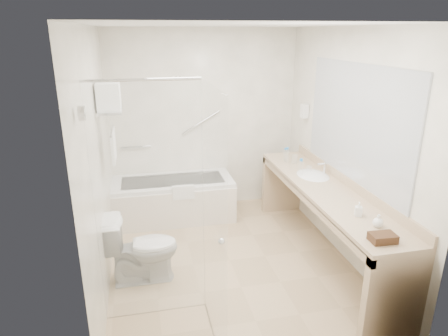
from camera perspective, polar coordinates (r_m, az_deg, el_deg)
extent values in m
plane|color=tan|center=(4.62, 0.82, -13.03)|extent=(3.20, 3.20, 0.00)
cube|color=silver|center=(3.92, 1.00, 19.75)|extent=(2.60, 3.20, 0.10)
cube|color=white|center=(5.61, -2.87, 6.64)|extent=(2.60, 0.10, 2.50)
cube|color=white|center=(2.67, 8.86, -7.90)|extent=(2.60, 0.10, 2.50)
cube|color=white|center=(4.01, -17.48, 0.72)|extent=(0.10, 3.20, 2.50)
cube|color=white|center=(4.56, 17.03, 2.91)|extent=(0.10, 3.20, 2.50)
cube|color=silver|center=(5.52, -7.22, -4.35)|extent=(1.60, 0.70, 0.55)
cube|color=beige|center=(5.20, -6.83, -6.14)|extent=(1.60, 0.02, 0.50)
cube|color=white|center=(5.12, -5.83, -3.47)|extent=(0.28, 0.06, 0.18)
cylinder|color=silver|center=(5.57, -12.43, 2.95)|extent=(0.40, 0.03, 0.03)
cylinder|color=silver|center=(5.57, -3.31, 6.53)|extent=(0.53, 0.03, 0.33)
cube|color=silver|center=(3.41, -10.46, -5.55)|extent=(0.90, 0.01, 2.10)
cube|color=silver|center=(3.05, -1.52, -8.33)|extent=(0.02, 0.90, 2.10)
cylinder|color=silver|center=(3.13, -11.62, 12.24)|extent=(0.90, 0.02, 0.02)
sphere|color=silver|center=(2.95, -0.36, -10.44)|extent=(0.05, 0.05, 0.05)
cylinder|color=silver|center=(2.73, -19.66, 7.39)|extent=(0.04, 0.10, 0.10)
cube|color=silver|center=(4.23, -15.97, 8.09)|extent=(0.24, 0.55, 0.02)
cylinder|color=silver|center=(4.28, -15.71, 5.21)|extent=(0.02, 0.55, 0.02)
cube|color=white|center=(4.32, -15.52, 3.15)|extent=(0.03, 0.42, 0.32)
cube|color=white|center=(4.23, -16.04, 8.84)|extent=(0.22, 0.40, 0.08)
cube|color=white|center=(4.21, -16.15, 9.99)|extent=(0.22, 0.40, 0.08)
cube|color=white|center=(4.20, -16.25, 11.14)|extent=(0.22, 0.40, 0.08)
cube|color=tan|center=(4.44, 14.32, -3.06)|extent=(0.55, 2.70, 0.05)
cube|color=tan|center=(4.54, 17.35, -1.87)|extent=(0.03, 2.70, 0.10)
cube|color=tan|center=(4.36, 11.25, -4.04)|extent=(0.04, 2.70, 0.08)
cube|color=tan|center=(3.66, 23.13, -16.73)|extent=(0.55, 0.08, 0.80)
cube|color=tan|center=(5.71, 8.23, -2.24)|extent=(0.55, 0.08, 0.80)
ellipsoid|color=silver|center=(4.79, 12.55, -1.35)|extent=(0.40, 0.52, 0.14)
cylinder|color=silver|center=(4.82, 14.21, 0.02)|extent=(0.03, 0.03, 0.14)
cube|color=#A6ABB2|center=(4.36, 18.24, 6.15)|extent=(0.02, 2.00, 1.20)
cube|color=silver|center=(5.41, 11.42, 7.98)|extent=(0.08, 0.10, 0.18)
imported|color=silver|center=(4.21, -11.60, -11.21)|extent=(0.73, 0.41, 0.71)
cube|color=#412C17|center=(3.47, 21.74, -9.25)|extent=(0.21, 0.15, 0.07)
imported|color=silver|center=(3.85, 18.61, -6.07)|extent=(0.11, 0.15, 0.06)
imported|color=silver|center=(3.70, 21.14, -7.22)|extent=(0.10, 0.12, 0.09)
cylinder|color=silver|center=(4.69, 10.91, -0.09)|extent=(0.07, 0.07, 0.19)
cylinder|color=#247BCC|center=(4.66, 10.99, 1.15)|extent=(0.03, 0.03, 0.03)
cylinder|color=silver|center=(5.21, 8.74, 1.79)|extent=(0.06, 0.06, 0.16)
cylinder|color=#247BCC|center=(5.18, 8.79, 2.73)|extent=(0.03, 0.03, 0.02)
cylinder|color=silver|center=(5.17, 8.99, 1.75)|extent=(0.06, 0.06, 0.17)
cylinder|color=#247BCC|center=(5.14, 9.05, 2.79)|extent=(0.03, 0.03, 0.03)
cylinder|color=silver|center=(4.81, 12.02, -0.27)|extent=(0.08, 0.08, 0.09)
cylinder|color=silver|center=(5.17, 10.06, 1.29)|extent=(0.11, 0.11, 0.10)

